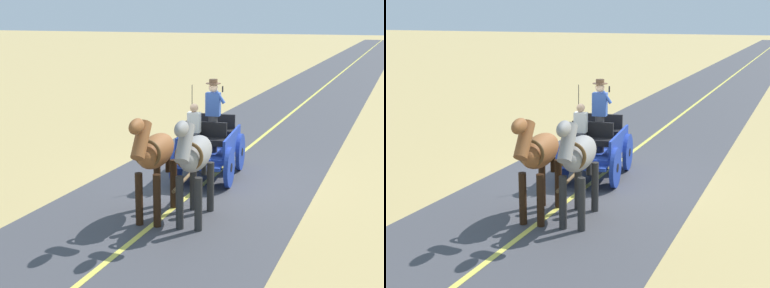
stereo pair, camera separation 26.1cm
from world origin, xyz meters
The scene contains 6 objects.
ground_plane centered at (0.00, 0.00, 0.00)m, with size 200.00×200.00×0.00m, color tan.
road_surface centered at (0.00, 0.00, 0.00)m, with size 5.28×160.00×0.01m, color #424247.
road_centre_stripe centered at (0.00, 0.00, 0.01)m, with size 0.12×160.00×0.00m, color #DBCC4C.
horse_drawn_carriage centered at (0.09, -0.13, 0.82)m, with size 1.70×4.51×2.50m.
horse_near_side centered at (-0.68, 2.82, 1.32)m, with size 0.77×2.15×2.21m.
horse_off_side centered at (0.12, 2.92, 1.32)m, with size 0.74×2.14×2.21m.
Camera 1 is at (-4.38, 12.19, 4.00)m, focal length 50.66 mm.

